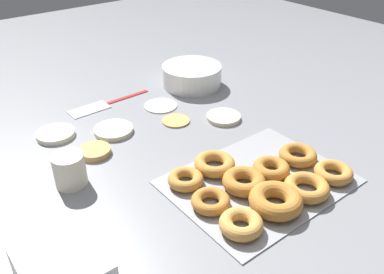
{
  "coord_description": "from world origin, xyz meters",
  "views": [
    {
      "loc": [
        -0.5,
        -0.77,
        0.58
      ],
      "look_at": [
        0.04,
        -0.07,
        0.04
      ],
      "focal_mm": 38.0,
      "sensor_mm": 36.0,
      "label": 1
    }
  ],
  "objects_px": {
    "batter_bowl": "(192,75)",
    "donut_tray": "(261,183)",
    "pancake_4": "(56,134)",
    "pancake_5": "(223,117)",
    "pancake_3": "(176,120)",
    "spatula": "(98,106)",
    "paper_cup": "(70,170)",
    "container_stack": "(62,269)",
    "pancake_0": "(95,151)",
    "pancake_2": "(161,105)",
    "pancake_1": "(114,130)"
  },
  "relations": [
    {
      "from": "batter_bowl",
      "to": "donut_tray",
      "type": "bearing_deg",
      "value": -112.62
    },
    {
      "from": "pancake_4",
      "to": "pancake_5",
      "type": "bearing_deg",
      "value": -26.09
    },
    {
      "from": "pancake_3",
      "to": "spatula",
      "type": "bearing_deg",
      "value": 121.3
    },
    {
      "from": "paper_cup",
      "to": "spatula",
      "type": "bearing_deg",
      "value": 54.49
    },
    {
      "from": "container_stack",
      "to": "donut_tray",
      "type": "bearing_deg",
      "value": -3.47
    },
    {
      "from": "pancake_0",
      "to": "pancake_5",
      "type": "height_order",
      "value": "pancake_0"
    },
    {
      "from": "pancake_2",
      "to": "container_stack",
      "type": "bearing_deg",
      "value": -138.24
    },
    {
      "from": "pancake_0",
      "to": "pancake_5",
      "type": "bearing_deg",
      "value": -9.56
    },
    {
      "from": "pancake_2",
      "to": "pancake_4",
      "type": "bearing_deg",
      "value": 175.09
    },
    {
      "from": "pancake_1",
      "to": "spatula",
      "type": "relative_size",
      "value": 0.39
    },
    {
      "from": "paper_cup",
      "to": "pancake_4",
      "type": "bearing_deg",
      "value": 76.91
    },
    {
      "from": "batter_bowl",
      "to": "pancake_3",
      "type": "bearing_deg",
      "value": -138.16
    },
    {
      "from": "pancake_2",
      "to": "donut_tray",
      "type": "bearing_deg",
      "value": -96.07
    },
    {
      "from": "donut_tray",
      "to": "container_stack",
      "type": "distance_m",
      "value": 0.45
    },
    {
      "from": "donut_tray",
      "to": "batter_bowl",
      "type": "bearing_deg",
      "value": 67.38
    },
    {
      "from": "donut_tray",
      "to": "batter_bowl",
      "type": "distance_m",
      "value": 0.59
    },
    {
      "from": "pancake_0",
      "to": "pancake_3",
      "type": "relative_size",
      "value": 1.01
    },
    {
      "from": "pancake_0",
      "to": "paper_cup",
      "type": "bearing_deg",
      "value": -140.53
    },
    {
      "from": "pancake_1",
      "to": "container_stack",
      "type": "height_order",
      "value": "container_stack"
    },
    {
      "from": "pancake_2",
      "to": "container_stack",
      "type": "height_order",
      "value": "container_stack"
    },
    {
      "from": "pancake_3",
      "to": "container_stack",
      "type": "xyz_separation_m",
      "value": [
        -0.48,
        -0.34,
        0.03
      ]
    },
    {
      "from": "paper_cup",
      "to": "pancake_1",
      "type": "bearing_deg",
      "value": 38.11
    },
    {
      "from": "pancake_3",
      "to": "batter_bowl",
      "type": "relative_size",
      "value": 0.4
    },
    {
      "from": "pancake_4",
      "to": "spatula",
      "type": "height_order",
      "value": "pancake_4"
    },
    {
      "from": "pancake_0",
      "to": "pancake_1",
      "type": "height_order",
      "value": "pancake_0"
    },
    {
      "from": "pancake_4",
      "to": "pancake_5",
      "type": "xyz_separation_m",
      "value": [
        0.43,
        -0.21,
        -0.0
      ]
    },
    {
      "from": "spatula",
      "to": "paper_cup",
      "type": "bearing_deg",
      "value": 52.89
    },
    {
      "from": "pancake_3",
      "to": "donut_tray",
      "type": "distance_m",
      "value": 0.37
    },
    {
      "from": "donut_tray",
      "to": "paper_cup",
      "type": "xyz_separation_m",
      "value": [
        -0.33,
        0.28,
        0.02
      ]
    },
    {
      "from": "pancake_4",
      "to": "container_stack",
      "type": "xyz_separation_m",
      "value": [
        -0.18,
        -0.48,
        0.03
      ]
    },
    {
      "from": "pancake_3",
      "to": "pancake_4",
      "type": "height_order",
      "value": "pancake_4"
    },
    {
      "from": "pancake_0",
      "to": "pancake_2",
      "type": "relative_size",
      "value": 0.8
    },
    {
      "from": "pancake_3",
      "to": "spatula",
      "type": "xyz_separation_m",
      "value": [
        -0.14,
        0.22,
        -0.0
      ]
    },
    {
      "from": "pancake_0",
      "to": "pancake_1",
      "type": "distance_m",
      "value": 0.11
    },
    {
      "from": "pancake_5",
      "to": "paper_cup",
      "type": "xyz_separation_m",
      "value": [
        -0.48,
        -0.02,
        0.03
      ]
    },
    {
      "from": "pancake_4",
      "to": "container_stack",
      "type": "bearing_deg",
      "value": -110.25
    },
    {
      "from": "pancake_2",
      "to": "spatula",
      "type": "bearing_deg",
      "value": 143.24
    },
    {
      "from": "pancake_1",
      "to": "spatula",
      "type": "distance_m",
      "value": 0.17
    },
    {
      "from": "batter_bowl",
      "to": "container_stack",
      "type": "relative_size",
      "value": 1.29
    },
    {
      "from": "container_stack",
      "to": "spatula",
      "type": "relative_size",
      "value": 0.57
    },
    {
      "from": "pancake_0",
      "to": "pancake_5",
      "type": "xyz_separation_m",
      "value": [
        0.38,
        -0.06,
        -0.0
      ]
    },
    {
      "from": "pancake_0",
      "to": "pancake_4",
      "type": "bearing_deg",
      "value": 107.32
    },
    {
      "from": "pancake_3",
      "to": "container_stack",
      "type": "bearing_deg",
      "value": -144.75
    },
    {
      "from": "pancake_5",
      "to": "donut_tray",
      "type": "distance_m",
      "value": 0.33
    },
    {
      "from": "pancake_1",
      "to": "pancake_2",
      "type": "distance_m",
      "value": 0.2
    },
    {
      "from": "pancake_1",
      "to": "spatula",
      "type": "height_order",
      "value": "pancake_1"
    },
    {
      "from": "pancake_4",
      "to": "paper_cup",
      "type": "height_order",
      "value": "paper_cup"
    },
    {
      "from": "pancake_0",
      "to": "pancake_3",
      "type": "height_order",
      "value": "pancake_0"
    },
    {
      "from": "container_stack",
      "to": "pancake_1",
      "type": "bearing_deg",
      "value": 52.05
    },
    {
      "from": "pancake_0",
      "to": "paper_cup",
      "type": "relative_size",
      "value": 1.07
    }
  ]
}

